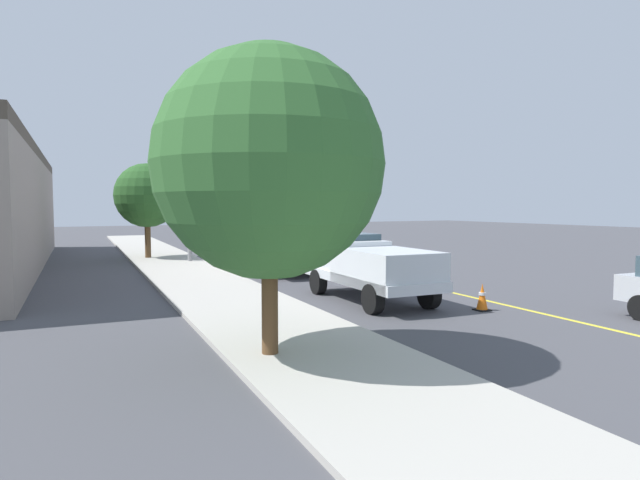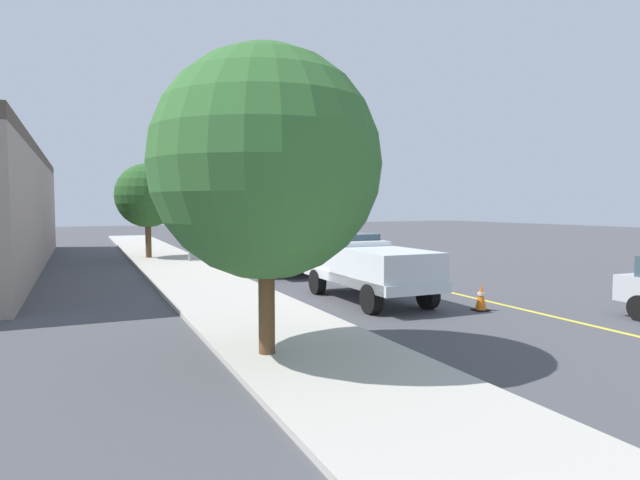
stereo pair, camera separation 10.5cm
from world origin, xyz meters
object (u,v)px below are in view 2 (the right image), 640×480
service_pickup_truck (369,266)px  traffic_cone_leading (481,297)px  traffic_signal_mast (197,155)px  traffic_cone_mid_front (382,274)px  traffic_cone_mid_rear (324,261)px  passing_minivan (330,238)px  traffic_cone_trailing (289,254)px  utility_bucket_truck (272,235)px

service_pickup_truck → traffic_cone_leading: 3.52m
traffic_cone_leading → traffic_signal_mast: traffic_signal_mast is taller
traffic_cone_mid_front → traffic_signal_mast: traffic_signal_mast is taller
service_pickup_truck → traffic_cone_mid_front: bearing=-40.4°
service_pickup_truck → traffic_cone_mid_rear: service_pickup_truck is taller
traffic_cone_leading → traffic_cone_mid_front: bearing=-2.6°
traffic_cone_mid_front → traffic_signal_mast: 11.30m
passing_minivan → traffic_cone_mid_rear: bearing=149.5°
traffic_cone_trailing → traffic_cone_mid_front: bearing=177.1°
utility_bucket_truck → traffic_signal_mast: 5.36m
utility_bucket_truck → service_pickup_truck: 9.32m
traffic_cone_mid_front → traffic_signal_mast: (8.96, 4.66, 5.05)m
utility_bucket_truck → passing_minivan: (5.71, -6.22, -0.63)m
service_pickup_truck → traffic_cone_trailing: (12.40, -2.76, -0.77)m
utility_bucket_truck → traffic_cone_mid_front: (-6.63, -1.77, -1.19)m
service_pickup_truck → traffic_signal_mast: bearing=11.6°
service_pickup_truck → traffic_cone_mid_rear: size_ratio=6.58×
utility_bucket_truck → traffic_cone_leading: size_ratio=10.66×
utility_bucket_truck → traffic_cone_leading: bearing=-172.8°
passing_minivan → traffic_cone_trailing: 4.77m
traffic_cone_leading → traffic_cone_mid_rear: traffic_cone_mid_rear is taller
passing_minivan → traffic_cone_leading: size_ratio=6.27×
passing_minivan → utility_bucket_truck: bearing=132.5°
service_pickup_truck → traffic_cone_leading: (-2.79, -2.02, -0.73)m
passing_minivan → traffic_signal_mast: (-3.37, 9.11, 4.49)m
utility_bucket_truck → passing_minivan: size_ratio=1.70×
traffic_cone_mid_front → traffic_cone_trailing: bearing=-2.9°
service_pickup_truck → traffic_cone_trailing: bearing=-12.6°
traffic_signal_mast → service_pickup_truck: bearing=-168.4°
traffic_cone_mid_front → traffic_signal_mast: size_ratio=0.11×
utility_bucket_truck → traffic_signal_mast: traffic_signal_mast is taller
passing_minivan → traffic_cone_leading: 18.40m
traffic_cone_mid_rear → passing_minivan: bearing=-30.5°
utility_bucket_truck → traffic_signal_mast: bearing=51.1°
traffic_cone_trailing → traffic_signal_mast: size_ratio=0.09×
traffic_cone_mid_front → traffic_signal_mast: bearing=27.5°
passing_minivan → traffic_signal_mast: 10.70m
traffic_cone_mid_front → traffic_cone_trailing: size_ratio=1.20×
service_pickup_truck → traffic_cone_leading: bearing=-144.1°
traffic_signal_mast → traffic_cone_trailing: bearing=-81.4°
utility_bucket_truck → traffic_cone_leading: utility_bucket_truck is taller
utility_bucket_truck → passing_minivan: utility_bucket_truck is taller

